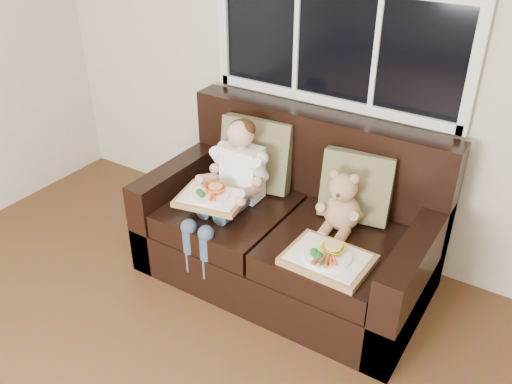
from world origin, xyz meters
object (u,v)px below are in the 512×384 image
Objects in this scene: loveseat at (290,231)px; child at (233,179)px; teddy_bear at (342,205)px; tray_left at (212,197)px; tray_right at (328,258)px.

child reaches higher than loveseat.
loveseat is 0.43m from teddy_bear.
teddy_bear is (0.32, 0.00, 0.29)m from loveseat.
child is at bearing -160.97° from loveseat.
child is 2.13× the size of teddy_bear.
tray_left is at bearing -104.08° from child.
loveseat is 0.54m from tray_left.
tray_right is (0.73, -0.21, -0.15)m from child.
teddy_bear reaches higher than tray_right.
tray_right is (0.08, -0.33, -0.12)m from teddy_bear.
child is 1.79× the size of tray_right.
child is 0.78m from tray_right.
tray_right is (0.78, -0.05, -0.09)m from tray_left.
loveseat is at bearing 19.03° from child.
teddy_bear is 0.75m from tray_left.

